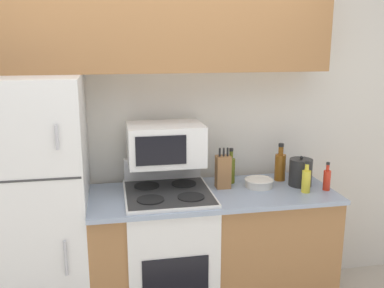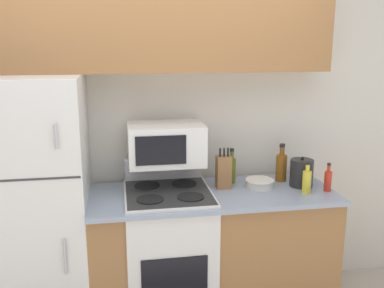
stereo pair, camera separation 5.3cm
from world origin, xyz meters
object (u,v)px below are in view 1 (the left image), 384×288
bottle_soy_sauce (303,171)px  bottle_olive_oil (231,169)px  refrigerator (33,211)px  bottle_whiskey (280,166)px  stove (169,254)px  bottle_hot_sauce (327,179)px  knife_block (223,172)px  microwave (165,144)px  bowl (259,183)px  bottle_cooking_spray (306,180)px  kettle (301,172)px

bottle_soy_sauce → bottle_olive_oil: size_ratio=0.69×
refrigerator → bottle_whiskey: refrigerator is taller
bottle_olive_oil → stove: bearing=-161.2°
bottle_hot_sauce → bottle_soy_sauce: size_ratio=1.11×
bottle_soy_sauce → bottle_whiskey: (-0.17, 0.03, 0.04)m
knife_block → bottle_whiskey: 0.47m
stove → bottle_olive_oil: 0.75m
knife_block → bottle_hot_sauce: bearing=-15.0°
microwave → bowl: size_ratio=2.50×
bottle_hot_sauce → bottle_cooking_spray: (-0.16, -0.01, 0.01)m
stove → kettle: 1.10m
bottle_whiskey → microwave: bearing=-177.7°
bottle_hot_sauce → kettle: size_ratio=0.92×
kettle → stove: bearing=-179.1°
bowl → kettle: 0.31m
bottle_cooking_spray → refrigerator: bearing=175.0°
microwave → bottle_whiskey: size_ratio=1.84×
bowl → microwave: bearing=172.7°
bottle_hot_sauce → refrigerator: bearing=175.8°
bottle_cooking_spray → knife_block: bearing=159.4°
bottle_hot_sauce → bottle_cooking_spray: size_ratio=0.91×
bottle_hot_sauce → bottle_olive_oil: bottle_olive_oil is taller
refrigerator → bowl: refrigerator is taller
bowl → kettle: size_ratio=0.94×
refrigerator → stove: (0.88, -0.03, -0.38)m
knife_block → bottle_soy_sauce: 0.63m
bottle_cooking_spray → bottle_olive_oil: 0.54m
microwave → bottle_olive_oil: size_ratio=1.98×
refrigerator → microwave: refrigerator is taller
refrigerator → bottle_cooking_spray: refrigerator is taller
bottle_soy_sauce → bottle_cooking_spray: (-0.10, -0.25, 0.02)m
knife_block → bottle_olive_oil: knife_block is taller
bottle_olive_oil → kettle: bearing=-17.6°
knife_block → bottle_hot_sauce: size_ratio=1.46×
bottle_cooking_spray → microwave: bearing=165.0°
refrigerator → bottle_cooking_spray: bearing=-5.0°
knife_block → bottle_olive_oil: 0.13m
stove → bottle_soy_sauce: (1.03, 0.12, 0.51)m
refrigerator → stove: 0.96m
bottle_hot_sauce → bottle_cooking_spray: bottle_cooking_spray is taller
stove → microwave: 0.78m
microwave → bottle_hot_sauce: microwave is taller
knife_block → bottle_olive_oil: (0.08, 0.09, -0.02)m
bowl → bottle_cooking_spray: bottle_cooking_spray is taller
bottle_cooking_spray → stove: bearing=172.2°
microwave → kettle: microwave is taller
stove → bowl: 0.81m
knife_block → kettle: knife_block is taller
knife_block → bottle_whiskey: size_ratio=1.04×
stove → bowl: bearing=3.4°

